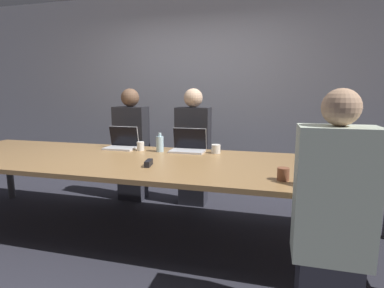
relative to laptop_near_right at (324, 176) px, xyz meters
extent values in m
plane|color=#2D2D38|center=(-1.43, 0.45, -0.80)|extent=(24.00, 24.00, 0.00)
cube|color=#9999A3|center=(-1.43, 2.32, 0.60)|extent=(12.00, 0.06, 2.80)
cube|color=#9E7547|center=(-1.43, 0.45, -0.09)|extent=(4.70, 1.30, 0.04)
cylinder|color=#4C4C51|center=(-3.60, 0.92, -0.45)|extent=(0.08, 0.08, 0.69)
cube|color=#B7B7BC|center=(0.00, 0.04, -0.06)|extent=(0.32, 0.21, 0.02)
cube|color=#B7B7BC|center=(0.00, -0.04, 0.06)|extent=(0.33, 0.08, 0.21)
cube|color=black|center=(0.00, -0.03, 0.05)|extent=(0.32, 0.08, 0.21)
cube|color=beige|center=(-0.02, -0.43, 0.02)|extent=(0.40, 0.24, 0.73)
sphere|color=tan|center=(-0.02, -0.43, 0.48)|extent=(0.19, 0.19, 0.19)
cylinder|color=brown|center=(-0.26, 0.07, -0.02)|extent=(0.08, 0.08, 0.09)
cylinder|color=green|center=(0.25, 0.10, 0.02)|extent=(0.07, 0.07, 0.17)
cylinder|color=green|center=(0.25, 0.10, 0.12)|extent=(0.03, 0.03, 0.04)
cube|color=silver|center=(-1.98, 0.87, -0.06)|extent=(0.34, 0.22, 0.02)
cube|color=silver|center=(-1.98, 0.97, 0.06)|extent=(0.34, 0.05, 0.23)
cube|color=black|center=(-1.98, 0.96, 0.06)|extent=(0.34, 0.05, 0.22)
cube|color=#2D2D38|center=(-2.05, 1.30, -0.58)|extent=(0.32, 0.24, 0.45)
cube|color=#232328|center=(-2.05, 1.30, 0.02)|extent=(0.40, 0.24, 0.73)
sphere|color=brown|center=(-2.05, 1.30, 0.49)|extent=(0.22, 0.22, 0.22)
cylinder|color=white|center=(-1.72, 0.85, -0.02)|extent=(0.08, 0.08, 0.10)
cube|color=silver|center=(-1.21, 0.89, -0.06)|extent=(0.36, 0.22, 0.02)
cube|color=silver|center=(-1.21, 1.00, 0.06)|extent=(0.37, 0.05, 0.23)
cube|color=black|center=(-1.21, 0.99, 0.06)|extent=(0.36, 0.05, 0.22)
cube|color=#2D2D38|center=(-1.26, 1.34, -0.58)|extent=(0.32, 0.24, 0.45)
cube|color=#232328|center=(-1.26, 1.34, 0.02)|extent=(0.40, 0.24, 0.73)
sphere|color=beige|center=(-1.26, 1.34, 0.49)|extent=(0.22, 0.22, 0.22)
cylinder|color=white|center=(-0.90, 0.91, -0.02)|extent=(0.09, 0.09, 0.09)
cylinder|color=#ADD1E0|center=(-1.49, 0.84, 0.02)|extent=(0.08, 0.08, 0.17)
cylinder|color=#ADD1E0|center=(-1.49, 0.84, 0.12)|extent=(0.04, 0.04, 0.04)
cube|color=black|center=(-1.36, 0.22, -0.04)|extent=(0.07, 0.16, 0.05)
camera|label=1|loc=(-0.36, -2.10, 0.55)|focal=28.00mm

